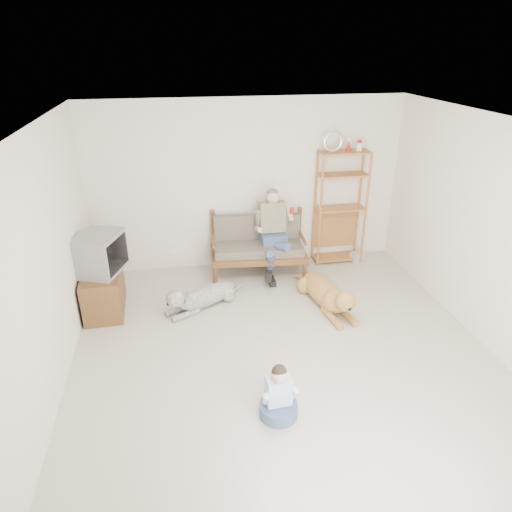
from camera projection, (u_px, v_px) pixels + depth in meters
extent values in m
plane|color=silver|center=(286.00, 362.00, 5.39)|extent=(5.50, 5.50, 0.00)
plane|color=white|center=(295.00, 128.00, 4.23)|extent=(5.50, 5.50, 0.00)
plane|color=silver|center=(248.00, 185.00, 7.25)|extent=(5.00, 0.00, 5.00)
plane|color=silver|center=(421.00, 485.00, 2.37)|extent=(5.00, 0.00, 5.00)
plane|color=silver|center=(39.00, 279.00, 4.40)|extent=(0.00, 5.50, 5.50)
plane|color=silver|center=(502.00, 242.00, 5.22)|extent=(0.00, 5.50, 5.50)
cube|color=brown|center=(258.00, 254.00, 7.28)|extent=(1.55, 0.82, 0.10)
cube|color=#685E4F|center=(258.00, 247.00, 7.23)|extent=(1.43, 0.71, 0.13)
cube|color=#685E4F|center=(256.00, 228.00, 7.34)|extent=(1.39, 0.24, 0.45)
cylinder|color=brown|center=(255.00, 215.00, 7.31)|extent=(1.40, 0.17, 0.05)
cylinder|color=brown|center=(217.00, 277.00, 6.99)|extent=(0.07, 0.07, 0.30)
cylinder|color=brown|center=(213.00, 243.00, 7.38)|extent=(0.07, 0.07, 0.95)
cylinder|color=brown|center=(305.00, 270.00, 7.21)|extent=(0.07, 0.07, 0.30)
cylinder|color=brown|center=(296.00, 237.00, 7.61)|extent=(0.07, 0.07, 0.95)
cube|color=#465D81|center=(273.00, 239.00, 7.21)|extent=(0.38, 0.36, 0.19)
cube|color=gray|center=(272.00, 217.00, 7.15)|extent=(0.40, 0.27, 0.50)
sphere|color=#DBA089|center=(273.00, 197.00, 6.98)|extent=(0.20, 0.20, 0.20)
sphere|color=#5A5550|center=(273.00, 194.00, 6.99)|extent=(0.18, 0.18, 0.18)
cylinder|color=#B21318|center=(292.00, 210.00, 6.94)|extent=(0.07, 0.07, 0.09)
cube|color=#B8763A|center=(345.00, 152.00, 7.10)|extent=(0.79, 0.33, 0.03)
torus|color=silver|center=(333.00, 142.00, 7.00)|extent=(0.32, 0.05, 0.32)
cone|color=#B21318|center=(349.00, 146.00, 7.07)|extent=(0.10, 0.10, 0.17)
cylinder|color=#B8763A|center=(320.00, 213.00, 7.30)|extent=(0.04, 0.04, 1.88)
cylinder|color=#B8763A|center=(315.00, 207.00, 7.57)|extent=(0.04, 0.04, 1.88)
cylinder|color=#B8763A|center=(366.00, 210.00, 7.43)|extent=(0.04, 0.04, 1.88)
cylinder|color=#B8763A|center=(359.00, 204.00, 7.70)|extent=(0.04, 0.04, 1.88)
cube|color=silver|center=(357.00, 256.00, 7.86)|extent=(0.26, 0.23, 0.14)
cube|color=brown|center=(104.00, 291.00, 6.30)|extent=(0.53, 0.91, 0.60)
cube|color=brown|center=(83.00, 301.00, 6.07)|extent=(0.03, 0.40, 0.50)
cube|color=brown|center=(88.00, 285.00, 6.46)|extent=(0.03, 0.40, 0.50)
cube|color=gray|center=(100.00, 253.00, 6.09)|extent=(0.70, 0.78, 0.54)
cube|color=black|center=(118.00, 254.00, 6.05)|extent=(0.20, 0.52, 0.43)
cube|color=white|center=(173.00, 251.00, 7.49)|extent=(0.12, 0.02, 0.08)
ellipsoid|color=#A9763A|center=(323.00, 291.00, 6.56)|extent=(0.55, 1.14, 0.34)
sphere|color=#A9763A|center=(334.00, 301.00, 6.27)|extent=(0.34, 0.34, 0.34)
sphere|color=#A9763A|center=(345.00, 302.00, 5.97)|extent=(0.27, 0.27, 0.27)
ellipsoid|color=#A9763A|center=(350.00, 308.00, 5.88)|extent=(0.15, 0.21, 0.10)
cylinder|color=#A9763A|center=(307.00, 281.00, 7.07)|extent=(0.26, 0.41, 0.06)
ellipsoid|color=#A9763A|center=(338.00, 302.00, 5.96)|extent=(0.07, 0.09, 0.13)
ellipsoid|color=#A9763A|center=(351.00, 299.00, 6.02)|extent=(0.07, 0.09, 0.13)
ellipsoid|color=white|center=(207.00, 296.00, 6.51)|extent=(0.97, 0.74, 0.28)
sphere|color=white|center=(190.00, 301.00, 6.34)|extent=(0.28, 0.28, 0.28)
sphere|color=white|center=(175.00, 299.00, 6.15)|extent=(0.24, 0.24, 0.24)
ellipsoid|color=white|center=(168.00, 303.00, 6.09)|extent=(0.20, 0.18, 0.09)
cylinder|color=white|center=(233.00, 290.00, 6.81)|extent=(0.28, 0.31, 0.04)
ellipsoid|color=white|center=(173.00, 296.00, 6.22)|extent=(0.09, 0.09, 0.12)
ellipsoid|color=white|center=(180.00, 301.00, 6.10)|extent=(0.09, 0.09, 0.12)
ellipsoid|color=white|center=(317.00, 289.00, 6.78)|extent=(0.39, 0.49, 0.18)
sphere|color=white|center=(323.00, 292.00, 6.68)|extent=(0.18, 0.18, 0.18)
sphere|color=tan|center=(330.00, 291.00, 6.57)|extent=(0.16, 0.16, 0.16)
ellipsoid|color=tan|center=(333.00, 294.00, 6.53)|extent=(0.12, 0.13, 0.06)
cylinder|color=white|center=(306.00, 287.00, 6.96)|extent=(0.15, 0.14, 0.03)
cone|color=tan|center=(326.00, 289.00, 6.53)|extent=(0.05, 0.05, 0.06)
cone|color=tan|center=(332.00, 286.00, 6.59)|extent=(0.05, 0.05, 0.06)
torus|color=#B21318|center=(328.00, 291.00, 6.59)|extent=(0.15, 0.15, 0.02)
cylinder|color=#465D81|center=(278.00, 409.00, 4.60)|extent=(0.39, 0.39, 0.14)
cube|color=silver|center=(279.00, 391.00, 4.51)|extent=(0.26, 0.18, 0.30)
sphere|color=#DBA089|center=(279.00, 375.00, 4.41)|extent=(0.16, 0.16, 0.16)
sphere|color=black|center=(279.00, 372.00, 4.40)|extent=(0.15, 0.15, 0.15)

